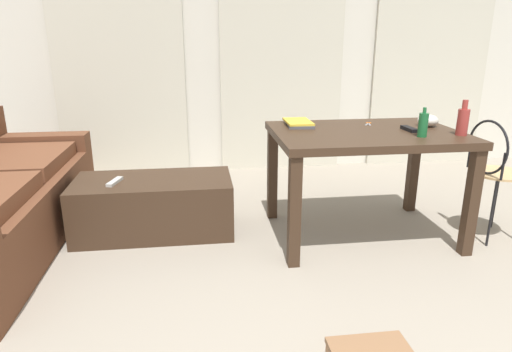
% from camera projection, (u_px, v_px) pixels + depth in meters
% --- Properties ---
extents(ground_plane, '(8.60, 8.60, 0.00)m').
position_uv_depth(ground_plane, '(342.00, 258.00, 2.82)').
color(ground_plane, gray).
extents(wall_back, '(6.24, 0.10, 2.66)m').
position_uv_depth(wall_back, '(281.00, 38.00, 4.50)').
color(wall_back, silver).
rests_on(wall_back, ground).
extents(curtains, '(4.44, 0.03, 2.24)m').
position_uv_depth(curtains, '(282.00, 60.00, 4.48)').
color(curtains, beige).
rests_on(curtains, ground).
extents(coffee_table, '(1.09, 0.54, 0.39)m').
position_uv_depth(coffee_table, '(154.00, 206.00, 3.15)').
color(coffee_table, '#382619').
rests_on(coffee_table, ground).
extents(craft_table, '(1.22, 0.88, 0.74)m').
position_uv_depth(craft_table, '(365.00, 145.00, 2.98)').
color(craft_table, '#382619').
rests_on(craft_table, ground).
extents(wire_chair, '(0.36, 0.37, 0.83)m').
position_uv_depth(wire_chair, '(493.00, 165.00, 2.96)').
color(wire_chair, tan).
rests_on(wire_chair, ground).
extents(bottle_near, '(0.07, 0.07, 0.22)m').
position_uv_depth(bottle_near, '(463.00, 121.00, 2.79)').
color(bottle_near, '#99332D').
rests_on(bottle_near, craft_table).
extents(bottle_far, '(0.06, 0.06, 0.18)m').
position_uv_depth(bottle_far, '(423.00, 125.00, 2.75)').
color(bottle_far, '#195B2D').
rests_on(bottle_far, craft_table).
extents(bowl, '(0.14, 0.14, 0.08)m').
position_uv_depth(bowl, '(428.00, 120.00, 3.08)').
color(bowl, beige).
rests_on(bowl, craft_table).
extents(book_stack, '(0.20, 0.30, 0.03)m').
position_uv_depth(book_stack, '(299.00, 123.00, 3.12)').
color(book_stack, '#4C4C51').
rests_on(book_stack, craft_table).
extents(tv_remote_on_table, '(0.05, 0.16, 0.02)m').
position_uv_depth(tv_remote_on_table, '(409.00, 129.00, 2.95)').
color(tv_remote_on_table, black).
rests_on(tv_remote_on_table, craft_table).
extents(scissors, '(0.08, 0.11, 0.00)m').
position_uv_depth(scissors, '(368.00, 123.00, 3.19)').
color(scissors, '#9EA0A5').
rests_on(scissors, craft_table).
extents(tv_remote_primary, '(0.09, 0.19, 0.02)m').
position_uv_depth(tv_remote_primary, '(115.00, 182.00, 3.01)').
color(tv_remote_primary, '#B7B7B2').
rests_on(tv_remote_primary, coffee_table).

